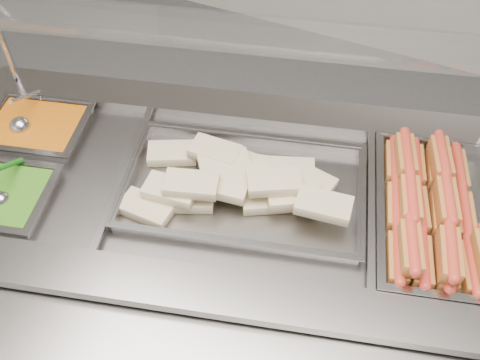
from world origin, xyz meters
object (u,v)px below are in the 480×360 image
at_px(ladle, 21,125).
at_px(pan_wraps, 243,191).
at_px(steam_counter, 226,265).
at_px(pan_hotdogs, 438,219).
at_px(sneeze_guard, 235,34).
at_px(serving_spoon, 2,194).

bearing_deg(ladle, pan_wraps, 5.47).
distance_m(steam_counter, ladle, 0.79).
relative_size(steam_counter, pan_wraps, 2.67).
xyz_separation_m(steam_counter, pan_hotdogs, (0.57, 0.16, 0.39)).
relative_size(pan_hotdogs, ladle, 3.23).
bearing_deg(steam_counter, ladle, -175.38).
height_order(sneeze_guard, pan_wraps, sneeze_guard).
xyz_separation_m(pan_hotdogs, ladle, (-1.23, -0.21, 0.05)).
xyz_separation_m(pan_hotdogs, pan_wraps, (-0.52, -0.14, 0.01)).
bearing_deg(sneeze_guard, pan_wraps, -59.24).
height_order(sneeze_guard, serving_spoon, sneeze_guard).
xyz_separation_m(steam_counter, ladle, (-0.66, -0.05, 0.44)).
height_order(steam_counter, sneeze_guard, sneeze_guard).
bearing_deg(sneeze_guard, ladle, -157.27).
bearing_deg(pan_wraps, serving_spoon, -152.07).
bearing_deg(pan_wraps, ladle, -174.53).
relative_size(sneeze_guard, serving_spoon, 9.55).
bearing_deg(pan_wraps, pan_hotdogs, 15.41).
distance_m(sneeze_guard, pan_wraps, 0.43).
xyz_separation_m(sneeze_guard, pan_wraps, (0.11, -0.19, -0.37)).
distance_m(pan_wraps, serving_spoon, 0.66).
bearing_deg(serving_spoon, ladle, 119.43).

